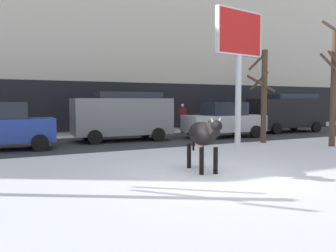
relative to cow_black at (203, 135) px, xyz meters
name	(u,v)px	position (x,y,z in m)	size (l,w,h in m)	color
ground_plane	(219,176)	(0.02, -0.74, -0.99)	(120.00, 120.00, 0.00)	white
road_strip	(113,142)	(0.02, 7.53, -0.99)	(60.00, 5.60, 0.01)	#333338
building_facade	(75,28)	(0.02, 14.84, 5.49)	(44.00, 6.10, 13.00)	beige
cow_black	(203,135)	(0.00, 0.00, 0.00)	(0.87, 1.94, 1.54)	black
billboard	(239,41)	(4.03, 3.56, 3.32)	(2.52, 0.62, 5.56)	silver
car_blue_hatchback	(6,126)	(-4.49, 6.97, -0.07)	(3.61, 2.12, 1.86)	#233D9E
car_grey_van	(122,115)	(0.63, 7.99, 0.25)	(4.72, 2.37, 2.32)	slate
car_silver_sedan	(224,120)	(5.88, 7.03, -0.09)	(4.31, 2.21, 1.84)	#B7BABF
car_black_van	(286,112)	(11.21, 7.89, 0.25)	(4.72, 2.37, 2.32)	black
pedestrian_by_cars	(183,118)	(5.34, 10.42, -0.11)	(0.36, 0.24, 1.73)	#282833
bare_tree_left_lot	(263,93)	(6.05, 4.31, 1.26)	(1.47, 1.48, 4.27)	#4C3828
bare_tree_right_lot	(335,83)	(7.72, 1.91, 1.65)	(1.87, 1.39, 5.10)	#4C3828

